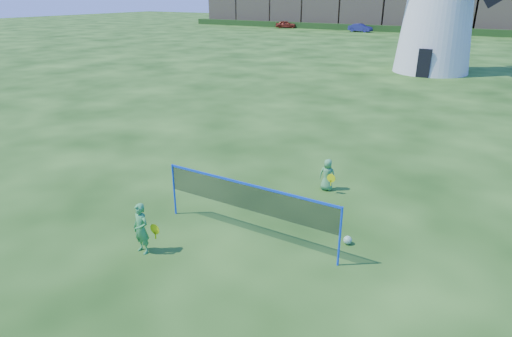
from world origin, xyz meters
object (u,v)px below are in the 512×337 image
object	(u,v)px
car_left	(286,24)
car_right	(360,28)
badminton_net	(248,198)
player_boy	(327,175)
player_girl	(141,229)
play_ball	(348,240)

from	to	relation	value
car_left	car_right	distance (m)	14.50
badminton_net	player_boy	xyz separation A→B (m)	(0.64, 3.82, -0.61)
car_right	player_girl	bearing A→B (deg)	-158.71
badminton_net	player_boy	bearing A→B (deg)	80.56
player_boy	play_ball	world-z (taller)	player_boy
badminton_net	play_ball	size ratio (longest dim) A/B	22.95
player_boy	car_right	size ratio (longest dim) A/B	0.27
play_ball	car_right	size ratio (longest dim) A/B	0.06
badminton_net	player_girl	distance (m)	2.74
play_ball	car_left	distance (m)	73.52
player_girl	player_boy	bearing A→B (deg)	74.57
play_ball	car_left	xyz separation A→B (m)	(-35.26, 64.51, 0.52)
car_right	badminton_net	bearing A→B (deg)	-156.76
badminton_net	car_left	world-z (taller)	badminton_net
car_left	car_right	bearing A→B (deg)	-118.81
player_girl	car_right	size ratio (longest dim) A/B	0.34
play_ball	car_left	world-z (taller)	car_left
badminton_net	player_boy	distance (m)	3.93
player_boy	badminton_net	bearing A→B (deg)	70.39
car_left	car_right	xyz separation A→B (m)	(14.45, -1.18, 0.01)
car_left	car_right	size ratio (longest dim) A/B	0.95
badminton_net	play_ball	distance (m)	2.78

